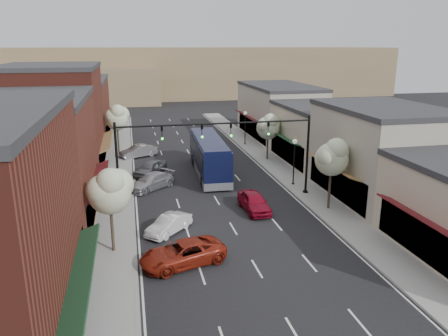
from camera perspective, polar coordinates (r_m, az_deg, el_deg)
ground at (r=29.91m, az=2.12°, el=-9.41°), size 160.00×160.00×0.00m
sidewalk_left at (r=46.47m, az=-13.76°, el=-0.47°), size 2.80×73.00×0.15m
sidewalk_right at (r=48.88m, az=6.30°, el=0.70°), size 2.80×73.00×0.15m
curb_left at (r=46.45m, az=-12.04°, el=-0.37°), size 0.25×73.00×0.17m
curb_right at (r=48.46m, az=4.72°, el=0.61°), size 0.25×73.00×0.17m
bldg_left_midnear at (r=34.00m, az=-24.48°, el=0.61°), size 10.14×14.10×9.40m
bldg_left_midfar at (r=47.35m, az=-21.26°, el=5.83°), size 10.14×14.10×10.90m
bldg_left_far at (r=63.21m, az=-19.05°, el=7.16°), size 10.14×18.10×8.40m
bldg_right_midnear at (r=39.19m, az=19.72°, el=1.85°), size 9.14×12.10×7.90m
bldg_right_midfar at (r=49.65m, az=12.41°, el=4.33°), size 9.14×12.10×6.40m
bldg_right_far at (r=62.37m, az=7.13°, el=7.32°), size 9.14×16.10×7.40m
hill_far at (r=116.58m, az=-9.13°, el=12.31°), size 120.00×30.00×12.00m
hill_near at (r=106.12m, az=-22.47°, el=9.92°), size 50.00×20.00×8.00m
signal_mast_right at (r=37.28m, az=7.54°, el=3.10°), size 8.22×0.46×7.00m
signal_mast_left at (r=35.16m, az=-10.00°, el=2.22°), size 8.22×0.46×7.00m
tree_right_near at (r=34.74m, az=14.01°, el=1.53°), size 2.85×2.65×5.95m
tree_right_far at (r=49.34m, az=5.84°, el=5.52°), size 2.85×2.65×5.43m
tree_left_near at (r=27.52m, az=-14.66°, el=-2.76°), size 2.85×2.65×5.69m
tree_left_far at (r=52.78m, az=-13.79°, el=6.50°), size 2.85×2.65×6.13m
lamp_post_near at (r=40.68m, az=9.17°, el=1.76°), size 0.44×0.44×4.44m
lamp_post_far at (r=56.96m, az=2.78°, el=5.96°), size 0.44×0.44×4.44m
coach_bus at (r=44.16m, az=-1.98°, el=1.65°), size 3.17×12.32×3.73m
red_hatchback at (r=34.69m, az=3.94°, el=-4.43°), size 2.00×4.54×1.52m
parked_car_a at (r=26.68m, az=-5.42°, el=-11.05°), size 5.66×3.79×1.44m
parked_car_b at (r=30.98m, az=-7.21°, el=-7.32°), size 3.62×3.72×1.27m
parked_car_c at (r=40.37m, az=-9.50°, el=-1.75°), size 4.98×4.69×1.41m
parked_car_d at (r=44.69m, az=-9.62°, el=0.00°), size 3.94×4.51×1.47m
parked_car_e at (r=52.03m, az=-11.13°, el=2.16°), size 4.61×3.44×1.45m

